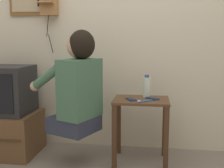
# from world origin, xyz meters

# --- Properties ---
(wall_back) EXTENTS (6.80, 0.05, 2.55)m
(wall_back) POSITION_xyz_m (0.00, 1.17, 1.27)
(wall_back) COLOR beige
(wall_back) RESTS_ON ground_plane
(side_table) EXTENTS (0.49, 0.38, 0.59)m
(side_table) POSITION_xyz_m (0.32, 0.79, 0.44)
(side_table) COLOR #51331E
(side_table) RESTS_ON ground_plane
(person) EXTENTS (0.63, 0.55, 0.89)m
(person) POSITION_xyz_m (-0.22, 0.62, 0.73)
(person) COLOR #2D3347
(person) RESTS_ON ground_plane
(tv_stand) EXTENTS (0.72, 0.51, 0.41)m
(tv_stand) POSITION_xyz_m (-1.05, 0.80, 0.21)
(tv_stand) COLOR brown
(tv_stand) RESTS_ON ground_plane
(television) EXTENTS (0.55, 0.44, 0.46)m
(television) POSITION_xyz_m (-1.02, 0.80, 0.64)
(television) COLOR #232326
(television) RESTS_ON tv_stand
(cell_phone_held) EXTENTS (0.11, 0.14, 0.01)m
(cell_phone_held) POSITION_xyz_m (0.24, 0.74, 0.59)
(cell_phone_held) COLOR navy
(cell_phone_held) RESTS_ON side_table
(cell_phone_spare) EXTENTS (0.13, 0.13, 0.01)m
(cell_phone_spare) POSITION_xyz_m (0.42, 0.80, 0.59)
(cell_phone_spare) COLOR navy
(cell_phone_spare) RESTS_ON side_table
(water_bottle) EXTENTS (0.07, 0.07, 0.21)m
(water_bottle) POSITION_xyz_m (0.37, 0.87, 0.69)
(water_bottle) COLOR silver
(water_bottle) RESTS_ON side_table
(toothbrush) EXTENTS (0.13, 0.12, 0.02)m
(toothbrush) POSITION_xyz_m (0.35, 0.67, 0.60)
(toothbrush) COLOR #338CD8
(toothbrush) RESTS_ON side_table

